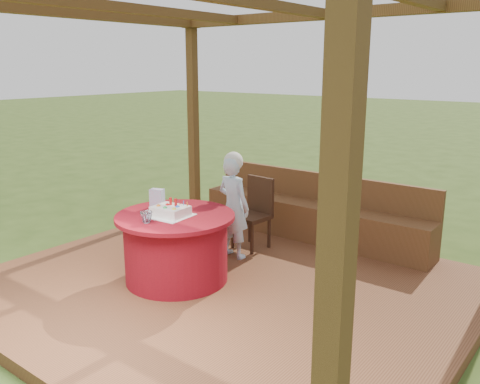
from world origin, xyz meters
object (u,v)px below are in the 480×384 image
object	(u,v)px
table	(176,247)
drinking_glass	(146,217)
gift_bag	(157,198)
elderly_woman	(234,204)
chair	(255,210)
bench	(313,217)
birthday_cake	(170,211)

from	to	relation	value
table	drinking_glass	size ratio (longest dim) A/B	10.21
drinking_glass	gift_bag	bearing A→B (deg)	125.60
gift_bag	drinking_glass	world-z (taller)	gift_bag
table	gift_bag	bearing A→B (deg)	167.91
drinking_glass	table	bearing A→B (deg)	86.76
elderly_woman	gift_bag	bearing A→B (deg)	-114.93
gift_bag	drinking_glass	bearing A→B (deg)	-74.25
chair	drinking_glass	world-z (taller)	chair
table	chair	distance (m)	1.26
bench	drinking_glass	world-z (taller)	bench
birthday_cake	gift_bag	world-z (taller)	gift_bag
chair	gift_bag	size ratio (longest dim) A/B	4.29
bench	table	world-z (taller)	bench
table	birthday_cake	size ratio (longest dim) A/B	2.96
gift_bag	drinking_glass	distance (m)	0.52
elderly_woman	drinking_glass	distance (m)	1.22
elderly_woman	drinking_glass	world-z (taller)	elderly_woman
chair	drinking_glass	bearing A→B (deg)	-92.32
table	chair	xyz separation A→B (m)	(0.05, 1.26, 0.10)
birthday_cake	bench	bearing A→B (deg)	77.88
gift_bag	birthday_cake	bearing A→B (deg)	-42.36
elderly_woman	gift_bag	size ratio (longest dim) A/B	6.15
elderly_woman	bench	bearing A→B (deg)	70.25
chair	elderly_woman	world-z (taller)	elderly_woman
drinking_glass	birthday_cake	bearing A→B (deg)	85.06
elderly_woman	table	bearing A→B (deg)	-93.11
table	birthday_cake	xyz separation A→B (m)	(0.00, -0.07, 0.39)
table	chair	bearing A→B (deg)	87.93
birthday_cake	chair	bearing A→B (deg)	88.24
gift_bag	elderly_woman	bearing A→B (deg)	45.22
table	elderly_woman	world-z (taller)	elderly_woman
table	chair	world-z (taller)	chair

